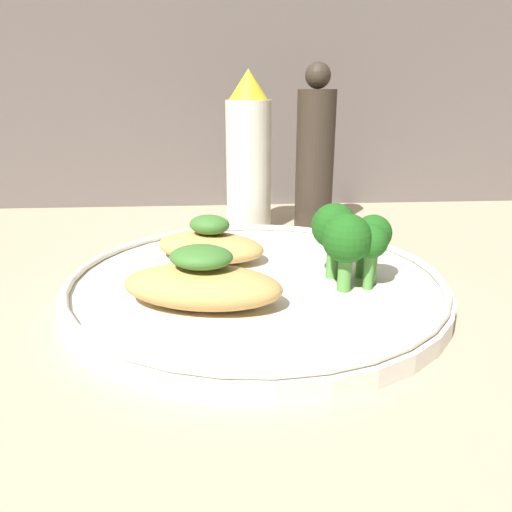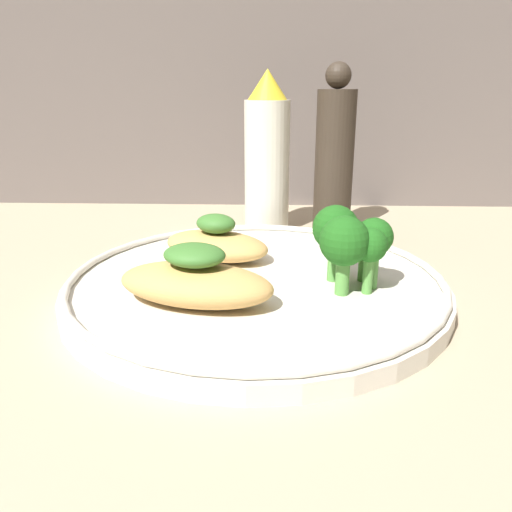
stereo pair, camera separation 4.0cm
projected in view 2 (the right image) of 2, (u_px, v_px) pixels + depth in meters
The scene contains 7 objects.
ground_plane at pixel (256, 300), 41.47cm from camera, with size 180.00×180.00×1.00cm, color tan.
plate at pixel (256, 284), 40.99cm from camera, with size 30.85×30.85×2.00cm.
grilled_meat_front at pixel (196, 281), 35.87cm from camera, with size 12.61×8.31×4.45cm.
grilled_meat_middle at pixel (216, 243), 45.41cm from camera, with size 11.51×9.28×4.15cm.
broccoli_bunch at pixel (352, 240), 37.88cm from camera, with size 6.06×6.17×6.22cm.
sauce_bottle at pixel (267, 156), 57.46cm from camera, with size 5.21×5.21×18.26cm.
pepper_grinder at pixel (334, 157), 57.21cm from camera, with size 4.42×4.42×18.99cm.
Camera 2 is at (1.34, -38.06, 16.33)cm, focal length 35.00 mm.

